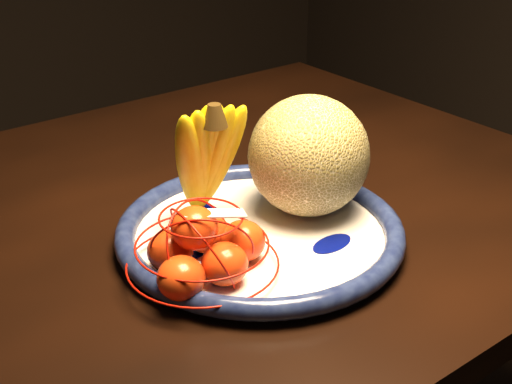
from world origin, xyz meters
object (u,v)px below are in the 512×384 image
fruit_bowl (260,232)px  mandarin_bag (203,249)px  dining_table (97,292)px  cantaloupe (309,156)px  banana_bunch (205,155)px

fruit_bowl → mandarin_bag: bearing=-157.0°
dining_table → cantaloupe: (0.28, -0.10, 0.18)m
fruit_bowl → banana_bunch: size_ratio=1.98×
dining_table → banana_bunch: (0.15, -0.05, 0.19)m
fruit_bowl → dining_table: bearing=148.1°
banana_bunch → mandarin_bag: (-0.06, -0.11, -0.06)m
dining_table → fruit_bowl: (0.19, -0.12, 0.10)m
fruit_bowl → banana_bunch: 0.12m
fruit_bowl → cantaloupe: 0.12m
dining_table → banana_bunch: size_ratio=8.47×
cantaloupe → banana_bunch: banana_bunch is taller
cantaloupe → fruit_bowl: bearing=-167.3°
banana_bunch → cantaloupe: bearing=-14.4°
mandarin_bag → cantaloupe: bearing=18.5°
cantaloupe → mandarin_bag: bearing=-161.5°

